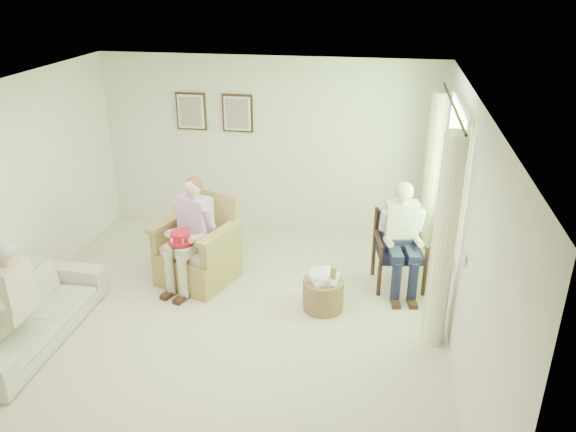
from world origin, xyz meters
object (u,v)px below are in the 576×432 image
(red_hat, at_px, (181,238))
(wood_armchair, at_px, (400,246))
(person_sofa, at_px, (6,295))
(hatbox, at_px, (324,288))
(person_wicker, at_px, (192,226))
(sofa, at_px, (30,315))
(person_dark, at_px, (402,231))
(wicker_armchair, at_px, (199,254))

(red_hat, bearing_deg, wood_armchair, 15.34)
(person_sofa, bearing_deg, hatbox, 115.13)
(person_wicker, bearing_deg, red_hat, -95.20)
(sofa, relative_size, person_dark, 1.49)
(person_dark, bearing_deg, wicker_armchair, 175.06)
(red_hat, bearing_deg, person_dark, 12.14)
(sofa, bearing_deg, hatbox, -69.57)
(person_wicker, bearing_deg, hatbox, 9.92)
(wicker_armchair, relative_size, hatbox, 1.57)
(sofa, bearing_deg, person_sofa, 180.00)
(person_wicker, xyz_separation_m, hatbox, (1.66, -0.27, -0.54))
(wicker_armchair, xyz_separation_m, sofa, (-1.38, -1.55, -0.06))
(wood_armchair, height_order, red_hat, wood_armchair)
(person_sofa, height_order, hatbox, person_sofa)
(person_dark, distance_m, hatbox, 1.19)
(person_dark, distance_m, person_sofa, 4.40)
(person_wicker, distance_m, person_dark, 2.55)
(wicker_armchair, bearing_deg, hatbox, 5.06)
(wicker_armchair, xyz_separation_m, red_hat, (-0.08, -0.33, 0.39))
(wood_armchair, height_order, sofa, wood_armchair)
(wicker_armchair, bearing_deg, person_wicker, -70.92)
(person_wicker, distance_m, person_sofa, 2.16)
(person_dark, bearing_deg, person_wicker, 178.35)
(wood_armchair, bearing_deg, person_wicker, -178.25)
(wicker_armchair, xyz_separation_m, person_sofa, (-1.38, -1.81, 0.35))
(person_wicker, relative_size, red_hat, 4.58)
(person_wicker, xyz_separation_m, red_hat, (-0.08, -0.19, -0.08))
(person_dark, xyz_separation_m, person_sofa, (-3.90, -2.03, -0.08))
(wicker_armchair, distance_m, person_sofa, 2.30)
(wicker_armchair, bearing_deg, red_hat, -85.16)
(person_dark, bearing_deg, red_hat, -177.90)
(person_dark, bearing_deg, wood_armchair, 79.96)
(person_dark, xyz_separation_m, red_hat, (-2.60, -0.56, -0.04))
(sofa, height_order, person_dark, person_dark)
(wicker_armchair, height_order, person_dark, person_dark)
(person_sofa, bearing_deg, person_wicker, 140.72)
(person_sofa, relative_size, hatbox, 1.77)
(red_hat, bearing_deg, person_sofa, -131.35)
(wicker_armchair, height_order, sofa, wicker_armchair)
(hatbox, bearing_deg, red_hat, 177.41)
(wood_armchair, bearing_deg, hatbox, -147.45)
(sofa, distance_m, person_wicker, 2.04)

